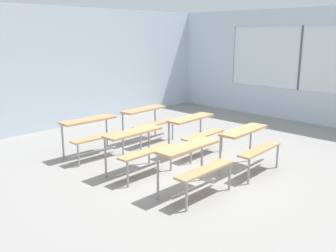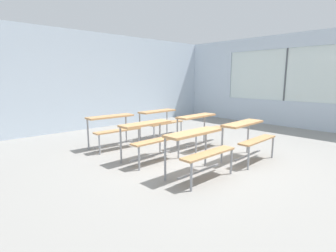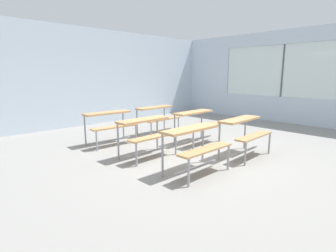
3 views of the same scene
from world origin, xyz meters
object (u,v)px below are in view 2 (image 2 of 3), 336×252
desk_bench_r2c0 (113,124)px  desk_bench_r0c1 (248,132)px  desk_bench_r1c0 (150,132)px  desk_bench_r0c0 (199,143)px  desk_bench_r1c1 (200,123)px  desk_bench_r2c1 (160,117)px

desk_bench_r2c0 → desk_bench_r0c1: bearing=-58.9°
desk_bench_r0c1 → desk_bench_r2c0: (-1.44, 2.59, 0.00)m
desk_bench_r0c1 → desk_bench_r2c0: same height
desk_bench_r0c1 → desk_bench_r1c0: size_ratio=1.01×
desk_bench_r0c0 → desk_bench_r0c1: (1.39, -0.06, 0.00)m
desk_bench_r1c0 → desk_bench_r1c1: same height
desk_bench_r2c1 → desk_bench_r1c0: bearing=-139.6°
desk_bench_r0c1 → desk_bench_r2c1: (0.00, 2.59, 0.00)m
desk_bench_r0c1 → desk_bench_r1c0: (-1.42, 1.28, 0.00)m
desk_bench_r2c1 → desk_bench_r1c1: bearing=-88.9°
desk_bench_r2c1 → desk_bench_r2c0: bearing=177.8°
desk_bench_r0c1 → desk_bench_r1c0: same height
desk_bench_r0c1 → desk_bench_r1c1: same height
desk_bench_r1c0 → desk_bench_r0c0: bearing=-89.8°
desk_bench_r1c0 → desk_bench_r0c1: bearing=-43.4°
desk_bench_r0c0 → desk_bench_r2c1: size_ratio=0.98×
desk_bench_r1c1 → desk_bench_r0c1: bearing=-95.6°
desk_bench_r2c0 → desk_bench_r2c1: 1.44m
desk_bench_r2c0 → desk_bench_r2c1: same height
desk_bench_r1c1 → desk_bench_r2c0: 2.01m
desk_bench_r2c0 → desk_bench_r1c0: bearing=-87.2°
desk_bench_r2c1 → desk_bench_r0c0: bearing=-121.1°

